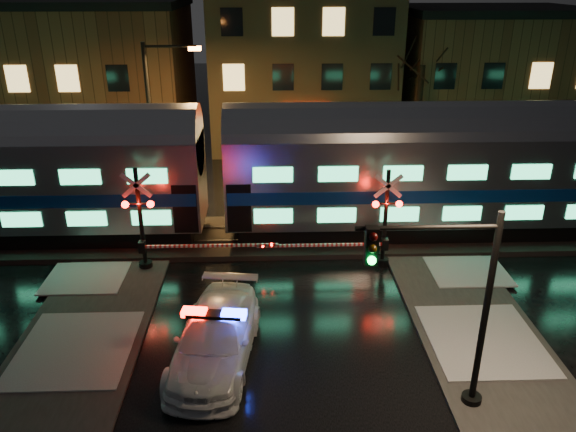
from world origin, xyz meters
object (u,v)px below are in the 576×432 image
object	(u,v)px
police_car	(216,338)
streetlight	(156,117)
crossing_signal_right	(376,228)
crossing_signal_left	(150,230)
traffic_light	(451,311)

from	to	relation	value
police_car	streetlight	xyz separation A→B (m)	(-3.70, 12.54, 3.89)
crossing_signal_right	crossing_signal_left	world-z (taller)	crossing_signal_left
police_car	crossing_signal_left	bearing A→B (deg)	124.15
police_car	streetlight	distance (m)	13.64
police_car	traffic_light	bearing A→B (deg)	-12.54
crossing_signal_right	traffic_light	size ratio (longest dim) A/B	1.00
police_car	crossing_signal_right	size ratio (longest dim) A/B	0.99
crossing_signal_right	traffic_light	distance (m)	8.22
crossing_signal_right	crossing_signal_left	xyz separation A→B (m)	(-8.89, 0.00, 0.08)
crossing_signal_right	streetlight	xyz separation A→B (m)	(-9.61, 6.69, 3.00)
crossing_signal_right	traffic_light	bearing A→B (deg)	-87.37
streetlight	traffic_light	bearing A→B (deg)	-55.99
traffic_light	police_car	bearing A→B (deg)	159.87
streetlight	police_car	bearing A→B (deg)	-73.58
crossing_signal_left	crossing_signal_right	bearing A→B (deg)	-0.03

